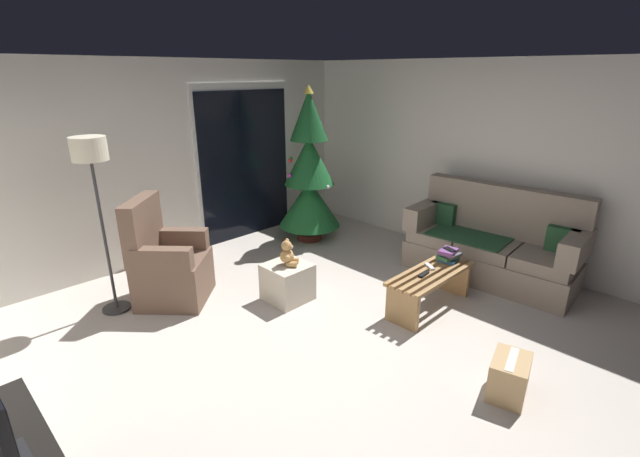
{
  "coord_description": "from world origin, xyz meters",
  "views": [
    {
      "loc": [
        -2.55,
        -2.25,
        2.35
      ],
      "look_at": [
        0.4,
        0.7,
        0.85
      ],
      "focal_mm": 24.74,
      "sensor_mm": 36.0,
      "label": 1
    }
  ],
  "objects_px": {
    "book_stack": "(449,255)",
    "teddy_bear_honey": "(288,254)",
    "christmas_tree": "(309,175)",
    "remote_white": "(430,266)",
    "ottoman": "(288,282)",
    "cell_phone": "(450,249)",
    "armchair": "(168,265)",
    "couch": "(492,245)",
    "cardboard_box_taped_mid_floor": "(509,377)",
    "remote_black": "(424,274)",
    "floor_lamp": "(92,167)",
    "coffee_table": "(430,284)"
  },
  "relations": [
    {
      "from": "coffee_table",
      "to": "ottoman",
      "type": "distance_m",
      "value": 1.5
    },
    {
      "from": "remote_black",
      "to": "christmas_tree",
      "type": "bearing_deg",
      "value": 159.92
    },
    {
      "from": "remote_black",
      "to": "couch",
      "type": "bearing_deg",
      "value": 80.28
    },
    {
      "from": "armchair",
      "to": "teddy_bear_honey",
      "type": "distance_m",
      "value": 1.28
    },
    {
      "from": "remote_black",
      "to": "armchair",
      "type": "distance_m",
      "value": 2.67
    },
    {
      "from": "cardboard_box_taped_mid_floor",
      "to": "remote_white",
      "type": "bearing_deg",
      "value": 56.6
    },
    {
      "from": "cell_phone",
      "to": "cardboard_box_taped_mid_floor",
      "type": "height_order",
      "value": "cell_phone"
    },
    {
      "from": "book_stack",
      "to": "cell_phone",
      "type": "height_order",
      "value": "cell_phone"
    },
    {
      "from": "cardboard_box_taped_mid_floor",
      "to": "floor_lamp",
      "type": "bearing_deg",
      "value": 115.18
    },
    {
      "from": "remote_white",
      "to": "christmas_tree",
      "type": "bearing_deg",
      "value": 111.21
    },
    {
      "from": "cell_phone",
      "to": "armchair",
      "type": "distance_m",
      "value": 3.0
    },
    {
      "from": "christmas_tree",
      "to": "teddy_bear_honey",
      "type": "distance_m",
      "value": 1.88
    },
    {
      "from": "christmas_tree",
      "to": "ottoman",
      "type": "distance_m",
      "value": 1.98
    },
    {
      "from": "book_stack",
      "to": "teddy_bear_honey",
      "type": "distance_m",
      "value": 1.72
    },
    {
      "from": "book_stack",
      "to": "floor_lamp",
      "type": "bearing_deg",
      "value": 139.95
    },
    {
      "from": "ottoman",
      "to": "cardboard_box_taped_mid_floor",
      "type": "height_order",
      "value": "ottoman"
    },
    {
      "from": "remote_white",
      "to": "cell_phone",
      "type": "relative_size",
      "value": 1.08
    },
    {
      "from": "floor_lamp",
      "to": "ottoman",
      "type": "distance_m",
      "value": 2.21
    },
    {
      "from": "teddy_bear_honey",
      "to": "armchair",
      "type": "bearing_deg",
      "value": 134.98
    },
    {
      "from": "christmas_tree",
      "to": "teddy_bear_honey",
      "type": "height_order",
      "value": "christmas_tree"
    },
    {
      "from": "floor_lamp",
      "to": "teddy_bear_honey",
      "type": "relative_size",
      "value": 6.25
    },
    {
      "from": "book_stack",
      "to": "remote_black",
      "type": "bearing_deg",
      "value": -179.18
    },
    {
      "from": "cell_phone",
      "to": "christmas_tree",
      "type": "bearing_deg",
      "value": 104.45
    },
    {
      "from": "christmas_tree",
      "to": "cardboard_box_taped_mid_floor",
      "type": "bearing_deg",
      "value": -109.43
    },
    {
      "from": "cardboard_box_taped_mid_floor",
      "to": "teddy_bear_honey",
      "type": "bearing_deg",
      "value": 94.77
    },
    {
      "from": "teddy_bear_honey",
      "to": "cardboard_box_taped_mid_floor",
      "type": "xyz_separation_m",
      "value": [
        0.19,
        -2.32,
        -0.37
      ]
    },
    {
      "from": "ottoman",
      "to": "teddy_bear_honey",
      "type": "distance_m",
      "value": 0.32
    },
    {
      "from": "coffee_table",
      "to": "floor_lamp",
      "type": "distance_m",
      "value": 3.49
    },
    {
      "from": "remote_white",
      "to": "christmas_tree",
      "type": "height_order",
      "value": "christmas_tree"
    },
    {
      "from": "couch",
      "to": "floor_lamp",
      "type": "height_order",
      "value": "floor_lamp"
    },
    {
      "from": "book_stack",
      "to": "cardboard_box_taped_mid_floor",
      "type": "height_order",
      "value": "book_stack"
    },
    {
      "from": "book_stack",
      "to": "cardboard_box_taped_mid_floor",
      "type": "relative_size",
      "value": 0.6
    },
    {
      "from": "remote_black",
      "to": "floor_lamp",
      "type": "bearing_deg",
      "value": -140.72
    },
    {
      "from": "couch",
      "to": "christmas_tree",
      "type": "height_order",
      "value": "christmas_tree"
    },
    {
      "from": "remote_white",
      "to": "ottoman",
      "type": "distance_m",
      "value": 1.51
    },
    {
      "from": "cell_phone",
      "to": "couch",
      "type": "bearing_deg",
      "value": 11.19
    },
    {
      "from": "teddy_bear_honey",
      "to": "floor_lamp",
      "type": "bearing_deg",
      "value": 142.02
    },
    {
      "from": "cell_phone",
      "to": "cardboard_box_taped_mid_floor",
      "type": "relative_size",
      "value": 0.34
    },
    {
      "from": "teddy_bear_honey",
      "to": "cardboard_box_taped_mid_floor",
      "type": "distance_m",
      "value": 2.36
    },
    {
      "from": "book_stack",
      "to": "cardboard_box_taped_mid_floor",
      "type": "bearing_deg",
      "value": -133.01
    },
    {
      "from": "coffee_table",
      "to": "floor_lamp",
      "type": "height_order",
      "value": "floor_lamp"
    },
    {
      "from": "book_stack",
      "to": "ottoman",
      "type": "bearing_deg",
      "value": 137.72
    },
    {
      "from": "remote_white",
      "to": "book_stack",
      "type": "xyz_separation_m",
      "value": [
        0.28,
        -0.05,
        0.06
      ]
    },
    {
      "from": "couch",
      "to": "cardboard_box_taped_mid_floor",
      "type": "xyz_separation_m",
      "value": [
        -1.9,
        -1.04,
        -0.24
      ]
    },
    {
      "from": "cell_phone",
      "to": "teddy_bear_honey",
      "type": "bearing_deg",
      "value": 155.43
    },
    {
      "from": "remote_white",
      "to": "book_stack",
      "type": "bearing_deg",
      "value": 21.14
    },
    {
      "from": "ottoman",
      "to": "cardboard_box_taped_mid_floor",
      "type": "xyz_separation_m",
      "value": [
        0.2,
        -2.33,
        -0.05
      ]
    },
    {
      "from": "floor_lamp",
      "to": "cardboard_box_taped_mid_floor",
      "type": "height_order",
      "value": "floor_lamp"
    },
    {
      "from": "teddy_bear_honey",
      "to": "book_stack",
      "type": "bearing_deg",
      "value": -42.22
    },
    {
      "from": "coffee_table",
      "to": "cardboard_box_taped_mid_floor",
      "type": "relative_size",
      "value": 2.61
    }
  ]
}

